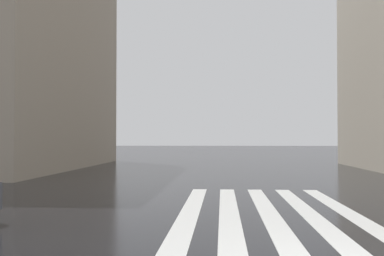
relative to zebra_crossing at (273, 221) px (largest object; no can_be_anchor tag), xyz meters
name	(u,v)px	position (x,y,z in m)	size (l,w,h in m)	color
zebra_crossing	(273,221)	(0.00, 0.00, 0.00)	(13.00, 4.50, 0.01)	silver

